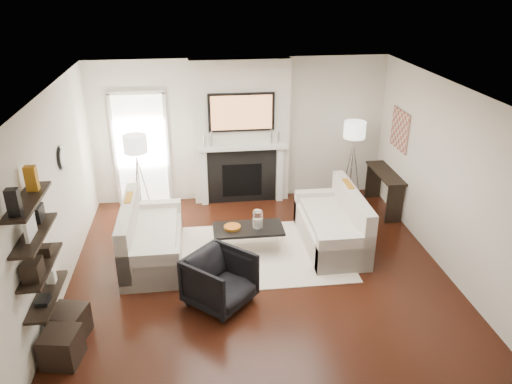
{
  "coord_description": "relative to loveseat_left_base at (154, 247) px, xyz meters",
  "views": [
    {
      "loc": [
        -0.83,
        -5.99,
        4.13
      ],
      "look_at": [
        0.0,
        0.6,
        1.15
      ],
      "focal_mm": 35.0,
      "sensor_mm": 36.0,
      "label": 1
    }
  ],
  "objects": [
    {
      "name": "room_envelope",
      "position": [
        1.57,
        -0.82,
        1.14
      ],
      "size": [
        6.0,
        6.0,
        6.0
      ],
      "color": "black",
      "rests_on": "ground"
    },
    {
      "name": "chimney_breast",
      "position": [
        1.57,
        2.05,
        1.14
      ],
      "size": [
        1.8,
        0.25,
        2.7
      ],
      "primitive_type": "cube",
      "color": "silver",
      "rests_on": "floor"
    },
    {
      "name": "fireplace_surround",
      "position": [
        1.57,
        1.92,
        0.31
      ],
      "size": [
        1.3,
        0.02,
        1.04
      ],
      "primitive_type": "cube",
      "color": "black",
      "rests_on": "floor"
    },
    {
      "name": "firebox",
      "position": [
        1.57,
        1.91,
        0.24
      ],
      "size": [
        0.75,
        0.02,
        0.65
      ],
      "primitive_type": "cube",
      "color": "black",
      "rests_on": "floor"
    },
    {
      "name": "mantel_pilaster_l",
      "position": [
        0.85,
        1.89,
        0.34
      ],
      "size": [
        0.12,
        0.08,
        1.1
      ],
      "primitive_type": "cube",
      "color": "white",
      "rests_on": "floor"
    },
    {
      "name": "mantel_pilaster_r",
      "position": [
        2.29,
        1.89,
        0.34
      ],
      "size": [
        0.12,
        0.08,
        1.1
      ],
      "primitive_type": "cube",
      "color": "white",
      "rests_on": "floor"
    },
    {
      "name": "mantel_shelf",
      "position": [
        1.57,
        1.87,
        0.91
      ],
      "size": [
        1.7,
        0.18,
        0.07
      ],
      "primitive_type": "cube",
      "color": "white",
      "rests_on": "chimney_breast"
    },
    {
      "name": "tv_body",
      "position": [
        1.57,
        1.89,
        1.57
      ],
      "size": [
        1.2,
        0.06,
        0.7
      ],
      "primitive_type": "cube",
      "color": "black",
      "rests_on": "chimney_breast"
    },
    {
      "name": "tv_screen",
      "position": [
        1.57,
        1.86,
        1.57
      ],
      "size": [
        1.1,
        0.0,
        0.62
      ],
      "primitive_type": "cube",
      "color": "#BF723F",
      "rests_on": "tv_body"
    },
    {
      "name": "candlestick_l_tall",
      "position": [
        1.02,
        1.88,
        1.09
      ],
      "size": [
        0.04,
        0.04,
        0.3
      ],
      "primitive_type": "cylinder",
      "color": "silver",
      "rests_on": "mantel_shelf"
    },
    {
      "name": "candlestick_l_short",
      "position": [
        0.89,
        1.88,
        1.06
      ],
      "size": [
        0.04,
        0.04,
        0.24
      ],
      "primitive_type": "cylinder",
      "color": "silver",
      "rests_on": "mantel_shelf"
    },
    {
      "name": "candlestick_r_tall",
      "position": [
        2.12,
        1.88,
        1.09
      ],
      "size": [
        0.04,
        0.04,
        0.3
      ],
      "primitive_type": "cylinder",
      "color": "silver",
      "rests_on": "mantel_shelf"
    },
    {
      "name": "candlestick_r_short",
      "position": [
        2.25,
        1.88,
        1.06
      ],
      "size": [
        0.04,
        0.04,
        0.24
      ],
      "primitive_type": "cylinder",
      "color": "silver",
      "rests_on": "mantel_shelf"
    },
    {
      "name": "hallway_panel",
      "position": [
        -0.28,
        2.16,
        0.84
      ],
      "size": [
        0.9,
        0.02,
        2.1
      ],
      "primitive_type": "cube",
      "color": "white",
      "rests_on": "floor"
    },
    {
      "name": "door_trim_l",
      "position": [
        -0.76,
        2.14,
        0.84
      ],
      "size": [
        0.06,
        0.06,
        2.16
      ],
      "primitive_type": "cube",
      "color": "white",
      "rests_on": "floor"
    },
    {
      "name": "door_trim_r",
      "position": [
        0.2,
        2.14,
        0.84
      ],
      "size": [
        0.06,
        0.06,
        2.16
      ],
      "primitive_type": "cube",
      "color": "white",
      "rests_on": "floor"
    },
    {
      "name": "door_trim_top",
      "position": [
        -0.28,
        2.14,
        1.92
      ],
      "size": [
        1.02,
        0.06,
        0.06
      ],
      "primitive_type": "cube",
      "color": "white",
      "rests_on": "wall_back"
    },
    {
      "name": "rug",
      "position": [
        1.72,
        -0.05,
        -0.2
      ],
      "size": [
        2.6,
        2.0,
        0.01
      ],
      "primitive_type": "cube",
      "color": "beige",
      "rests_on": "floor"
    },
    {
      "name": "loveseat_left_base",
      "position": [
        0.0,
        0.0,
        0.0
      ],
      "size": [
        0.85,
        1.8,
        0.42
      ],
      "primitive_type": "cube",
      "color": "beige",
      "rests_on": "floor"
    },
    {
      "name": "loveseat_left_back",
      "position": [
        -0.33,
        0.0,
        0.32
      ],
      "size": [
        0.18,
        1.8,
        0.8
      ],
      "primitive_type": "cube",
      "color": "beige",
      "rests_on": "floor"
    },
    {
      "name": "loveseat_left_arm_n",
      "position": [
        0.0,
        -0.81,
        0.09
      ],
      "size": [
        0.85,
        0.18,
        0.6
      ],
      "primitive_type": "cube",
      "color": "beige",
      "rests_on": "floor"
    },
    {
      "name": "loveseat_left_arm_s",
      "position": [
        0.0,
        0.81,
        0.09
      ],
      "size": [
        0.85,
        0.18,
        0.6
      ],
      "primitive_type": "cube",
      "color": "beige",
      "rests_on": "floor"
    },
    {
      "name": "loveseat_left_cushion",
      "position": [
        0.05,
        0.0,
        0.26
      ],
      "size": [
        0.63,
        1.44,
        0.1
      ],
      "primitive_type": "cube",
      "color": "beige",
      "rests_on": "loveseat_left_base"
    },
    {
      "name": "pillow_left_orange",
      "position": [
        -0.33,
        0.3,
        0.52
      ],
      "size": [
        0.1,
        0.42,
        0.42
      ],
      "primitive_type": "cube",
      "color": "#AA6B15",
      "rests_on": "loveseat_left_cushion"
    },
    {
      "name": "pillow_left_charcoal",
      "position": [
        -0.33,
        -0.3,
        0.51
      ],
      "size": [
        0.1,
        0.4,
        0.4
      ],
      "primitive_type": "cube",
      "color": "black",
      "rests_on": "loveseat_left_cushion"
    },
    {
      "name": "loveseat_right_base",
      "position": [
        2.82,
        0.1,
        0.0
      ],
      "size": [
        0.85,
        1.8,
        0.42
      ],
      "primitive_type": "cube",
      "color": "beige",
      "rests_on": "floor"
    },
    {
      "name": "loveseat_right_back",
      "position": [
        3.16,
        0.1,
        0.32
      ],
      "size": [
        0.18,
        1.8,
        0.8
      ],
      "primitive_type": "cube",
      "color": "beige",
      "rests_on": "floor"
    },
    {
      "name": "loveseat_right_arm_n",
      "position": [
        2.82,
        -0.71,
        0.09
      ],
      "size": [
        0.85,
        0.18,
        0.6
      ],
      "primitive_type": "cube",
      "color": "beige",
      "rests_on": "floor"
    },
    {
      "name": "loveseat_right_arm_s",
      "position": [
        2.82,
        0.91,
        0.09
      ],
      "size": [
        0.85,
        0.18,
        0.6
      ],
      "primitive_type": "cube",
      "color": "beige",
      "rests_on": "floor"
    },
    {
      "name": "loveseat_right_cushion",
      "position": [
        2.77,
        0.1,
        0.26
      ],
      "size": [
        0.63,
        1.44,
        0.1
      ],
      "primitive_type": "cube",
      "color": "beige",
      "rests_on": "loveseat_right_base"
    },
    {
      "name": "pillow_right_orange",
      "position": [
        3.16,
        0.4,
        0.52
      ],
      "size": [
        0.1,
        0.42,
        0.42
      ],
      "primitive_type": "cube",
      "color": "#AA6B15",
      "rests_on": "loveseat_right_cushion"
    },
    {
      "name": "pillow_right_charcoal",
      "position": [
        3.16,
        -0.2,
        0.51
      ],
      "size": [
        0.1,
        0.4,
        0.4
      ],
      "primitive_type": "cube",
      "color": "black",
      "rests_on": "loveseat_right_cushion"
    },
    {
      "name": "coffee_table",
      "position": [
        1.48,
        0.05,
        0.19
      ],
      "size": [
        1.1,
        0.55,
        0.04
      ],
      "primitive_type": "cube",
      "color": "black",
      "rests_on": "floor"
    },
    {
      "name": "coffee_leg_nw",
      "position": [
        0.98,
        -0.17,
        -0.02
      ],
      "size": [
        0.02,
        0.02,
        0.38
      ],
      "primitive_type": "cylinder",
      "color": "silver",
      "rests_on": "floor"
    },
    {
      "name": "coffee_leg_ne",
      "position": [
        1.98,
        -0.17,
        -0.02
      ],
      "size": [
        0.02,
        0.02,
        0.38
      ],
      "primitive_type": "cylinder",
      "color": "silver",
      "rests_on": "floor"
    },
    {
      "name": "coffee_leg_sw",
      "position": [
        0.98,
        0.27,
        -0.02
      ],
      "size": [
        0.02,
        0.02,
        0.38
      ],
      "primitive_type": "cylinder",
      "color": "silver",
      "rests_on": "floor"
    },
    {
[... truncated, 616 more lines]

